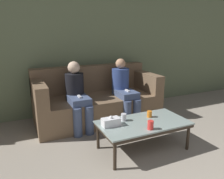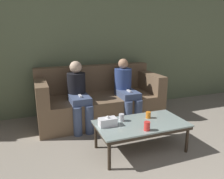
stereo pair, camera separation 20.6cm
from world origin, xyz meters
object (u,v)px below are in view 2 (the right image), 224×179
couch (99,100)px  seated_person_left_end (78,93)px  tissue_box (108,122)px  seated_person_mid_left (126,89)px  cup_near_left (121,117)px  cup_near_right (147,126)px  cup_far_center (148,115)px  coffee_table (141,126)px

couch → seated_person_left_end: (-0.41, -0.24, 0.23)m
tissue_box → seated_person_mid_left: 1.16m
couch → cup_near_left: bearing=-92.0°
seated_person_mid_left → tissue_box: bearing=-125.4°
cup_near_right → cup_far_center: size_ratio=1.23×
tissue_box → cup_near_right: bearing=-36.6°
cup_near_left → cup_far_center: 0.38m
cup_far_center → seated_person_left_end: 1.18m
tissue_box → cup_near_left: bearing=19.6°
seated_person_left_end → seated_person_mid_left: 0.82m
cup_near_right → tissue_box: tissue_box is taller
tissue_box → seated_person_mid_left: (0.67, 0.94, 0.13)m
couch → tissue_box: 1.21m
cup_far_center → seated_person_left_end: (-0.75, 0.90, 0.14)m
seated_person_left_end → seated_person_mid_left: size_ratio=1.00×
coffee_table → cup_near_left: bearing=145.3°
seated_person_mid_left → seated_person_left_end: bearing=179.9°
couch → seated_person_left_end: seated_person_left_end is taller
cup_far_center → tissue_box: bearing=-176.1°
cup_far_center → tissue_box: (-0.59, -0.04, 0.01)m
cup_far_center → cup_near_right: bearing=-122.3°
coffee_table → cup_far_center: size_ratio=13.17×
cup_near_left → tissue_box: bearing=-160.4°
seated_person_mid_left → coffee_table: bearing=-103.3°
coffee_table → cup_near_left: size_ratio=12.12×
coffee_table → cup_far_center: bearing=33.4°
cup_near_right → seated_person_left_end: bearing=113.8°
coffee_table → seated_person_left_end: bearing=120.1°
coffee_table → cup_near_right: (-0.04, -0.22, 0.09)m
cup_near_right → seated_person_mid_left: bearing=77.1°
coffee_table → tissue_box: tissue_box is taller
cup_near_left → seated_person_mid_left: bearing=62.4°
tissue_box → seated_person_left_end: bearing=99.4°
couch → coffee_table: size_ratio=1.82×
cup_near_left → couch: bearing=88.0°
cup_near_right → tissue_box: size_ratio=0.49×
coffee_table → tissue_box: 0.44m
cup_near_right → seated_person_left_end: 1.34m
tissue_box → seated_person_left_end: seated_person_left_end is taller
cup_near_left → coffee_table: bearing=-34.7°
seated_person_left_end → tissue_box: bearing=-80.6°
cup_near_right → tissue_box: 0.48m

